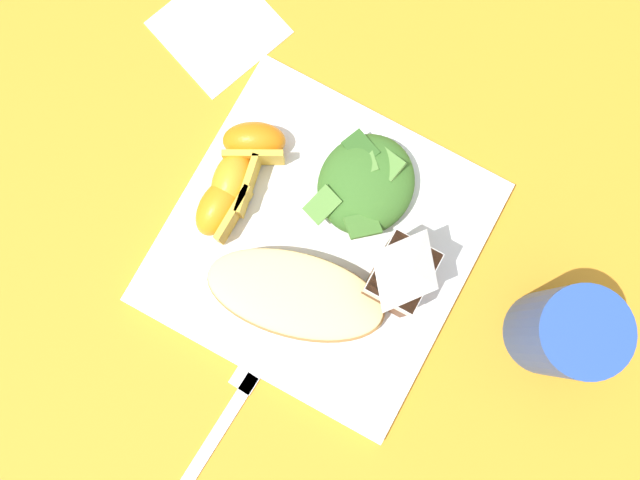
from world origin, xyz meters
name	(u,v)px	position (x,y,z in m)	size (l,w,h in m)	color
ground	(320,244)	(0.00, 0.00, 0.00)	(3.00, 3.00, 0.00)	orange
white_plate	(320,243)	(0.00, 0.00, 0.01)	(0.28, 0.28, 0.02)	white
cheesy_pizza_bread	(296,295)	(0.06, 0.01, 0.03)	(0.12, 0.18, 0.04)	#B77F42
green_salad_pile	(366,184)	(-0.07, 0.01, 0.04)	(0.11, 0.09, 0.04)	#3D7028
milk_carton	(401,274)	(0.00, 0.08, 0.08)	(0.06, 0.04, 0.11)	brown
orange_wedge_front	(254,143)	(-0.05, -0.10, 0.04)	(0.06, 0.07, 0.04)	orange
orange_wedge_middle	(234,182)	(-0.01, -0.10, 0.04)	(0.07, 0.05, 0.04)	orange
orange_wedge_rear	(221,208)	(0.02, -0.10, 0.04)	(0.06, 0.04, 0.04)	orange
paper_napkin	(219,27)	(-0.15, -0.20, 0.00)	(0.11, 0.11, 0.00)	white
metal_fork	(217,429)	(0.20, 0.00, 0.00)	(0.19, 0.03, 0.01)	silver
drinking_blue_cup	(564,332)	(-0.03, 0.23, 0.05)	(0.08, 0.08, 0.11)	#284CA3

